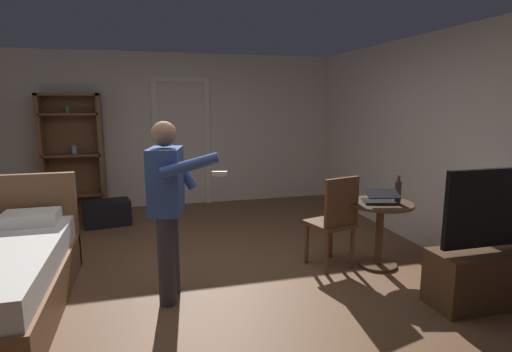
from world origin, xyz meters
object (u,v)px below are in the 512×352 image
at_px(laptop, 380,199).
at_px(wooden_chair, 335,218).
at_px(tv_flatscreen, 495,265).
at_px(person_blue_shirt, 168,200).
at_px(side_table, 380,223).
at_px(suitcase_dark, 107,213).
at_px(bookshelf, 73,150).
at_px(bottle_on_table, 398,192).

height_order(laptop, wooden_chair, wooden_chair).
bearing_deg(tv_flatscreen, person_blue_shirt, 163.43).
height_order(side_table, suitcase_dark, side_table).
relative_size(bookshelf, bottle_on_table, 6.39).
relative_size(side_table, person_blue_shirt, 0.44).
distance_m(bottle_on_table, suitcase_dark, 3.94).
height_order(bookshelf, person_blue_shirt, bookshelf).
bearing_deg(side_table, wooden_chair, 172.26).
xyz_separation_m(bottle_on_table, person_blue_shirt, (-2.33, -0.08, 0.08)).
distance_m(bookshelf, person_blue_shirt, 3.50).
height_order(bottle_on_table, person_blue_shirt, person_blue_shirt).
bearing_deg(person_blue_shirt, wooden_chair, 7.77).
relative_size(tv_flatscreen, bottle_on_table, 4.12).
bearing_deg(side_table, bottle_on_table, -29.74).
distance_m(bookshelf, side_table, 4.66).
relative_size(bookshelf, person_blue_shirt, 1.18).
distance_m(bottle_on_table, person_blue_shirt, 2.33).
bearing_deg(suitcase_dark, bookshelf, 111.88).
bearing_deg(bookshelf, bottle_on_table, -41.70).
distance_m(tv_flatscreen, person_blue_shirt, 2.89).
bearing_deg(bookshelf, wooden_chair, -45.89).
distance_m(bookshelf, tv_flatscreen, 5.73).
relative_size(wooden_chair, suitcase_dark, 1.58).
distance_m(person_blue_shirt, suitcase_dark, 2.68).
bearing_deg(suitcase_dark, person_blue_shirt, -84.05).
bearing_deg(wooden_chair, bottle_on_table, -13.11).
bearing_deg(tv_flatscreen, bookshelf, 134.20).
bearing_deg(tv_flatscreen, bottle_on_table, 113.68).
relative_size(bookshelf, tv_flatscreen, 1.55).
height_order(laptop, person_blue_shirt, person_blue_shirt).
height_order(wooden_chair, suitcase_dark, wooden_chair).
height_order(tv_flatscreen, person_blue_shirt, person_blue_shirt).
height_order(bookshelf, laptop, bookshelf).
bearing_deg(suitcase_dark, tv_flatscreen, -54.24).
bearing_deg(side_table, suitcase_dark, 141.71).
bearing_deg(side_table, person_blue_shirt, -175.69).
distance_m(side_table, wooden_chair, 0.50).
xyz_separation_m(laptop, bottle_on_table, (0.18, -0.04, 0.07)).
relative_size(tv_flatscreen, suitcase_dark, 1.92).
xyz_separation_m(side_table, person_blue_shirt, (-2.19, -0.16, 0.43)).
relative_size(bookshelf, suitcase_dark, 2.98).
distance_m(tv_flatscreen, suitcase_dark, 4.77).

